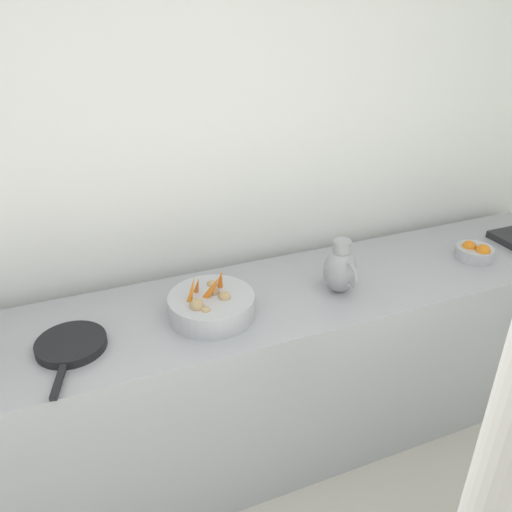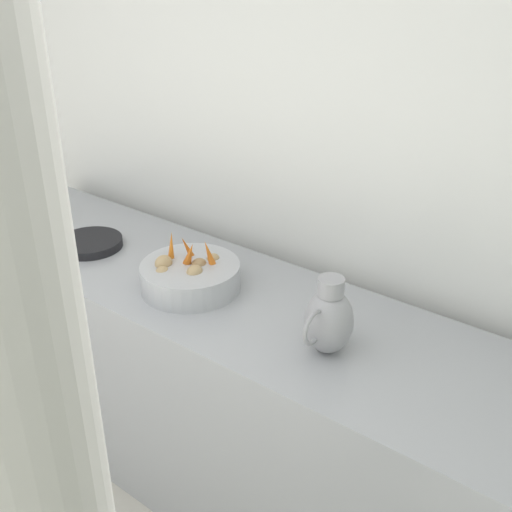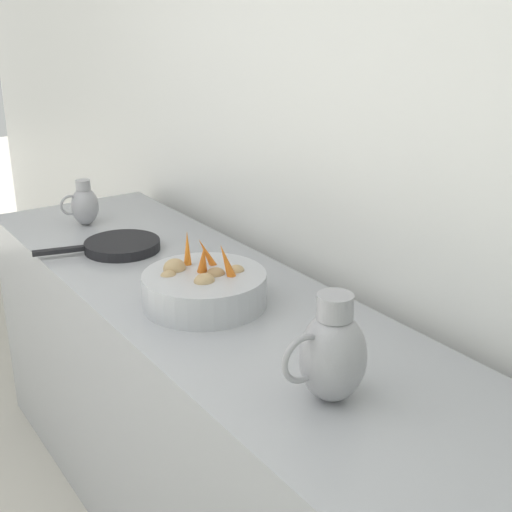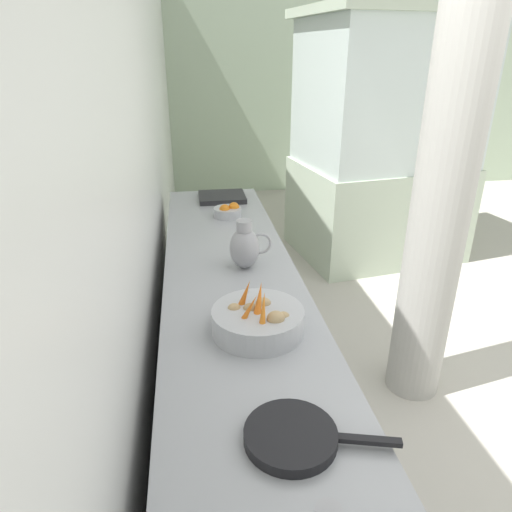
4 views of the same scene
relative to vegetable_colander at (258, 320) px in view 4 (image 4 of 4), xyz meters
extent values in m
cube|color=white|center=(-0.49, 0.90, 0.54)|extent=(0.10, 9.05, 3.00)
cube|color=#B2C6A8|center=(3.56, 5.21, 0.54)|extent=(8.00, 0.10, 3.00)
cube|color=#9EA0A5|center=(-0.05, 0.40, -0.51)|extent=(0.66, 3.31, 0.91)
cylinder|color=#ADAFB5|center=(0.00, 0.00, 0.00)|extent=(0.36, 0.36, 0.10)
torus|color=#ADAFB5|center=(0.00, 0.00, -0.05)|extent=(0.21, 0.21, 0.01)
cone|color=orange|center=(0.01, -0.08, 0.09)|extent=(0.05, 0.07, 0.15)
cone|color=orange|center=(0.01, 0.01, 0.09)|extent=(0.07, 0.11, 0.14)
cone|color=orange|center=(-0.04, -0.05, 0.08)|extent=(0.08, 0.03, 0.12)
cone|color=orange|center=(-0.04, 0.06, 0.08)|extent=(0.07, 0.04, 0.13)
ellipsoid|color=tan|center=(0.09, -0.05, 0.04)|extent=(0.05, 0.04, 0.04)
ellipsoid|color=#9E7F56|center=(-0.03, 0.02, 0.04)|extent=(0.06, 0.05, 0.04)
ellipsoid|color=tan|center=(0.03, 0.05, 0.04)|extent=(0.06, 0.05, 0.05)
ellipsoid|color=tan|center=(0.05, -0.08, 0.05)|extent=(0.07, 0.06, 0.06)
ellipsoid|color=tan|center=(-0.09, 0.03, 0.04)|extent=(0.05, 0.04, 0.04)
cylinder|color=#ADAFB5|center=(0.01, 1.40, -0.02)|extent=(0.18, 0.18, 0.06)
sphere|color=orange|center=(0.05, 1.40, 0.01)|extent=(0.07, 0.07, 0.07)
sphere|color=orange|center=(-0.01, 1.38, 0.01)|extent=(0.07, 0.07, 0.07)
ellipsoid|color=#939399|center=(0.02, 0.60, 0.05)|extent=(0.15, 0.15, 0.21)
cylinder|color=#939399|center=(0.02, 0.60, 0.17)|extent=(0.08, 0.08, 0.06)
torus|color=#939399|center=(0.10, 0.60, 0.07)|extent=(0.11, 0.01, 0.11)
cube|color=#232326|center=(0.00, 1.80, -0.03)|extent=(0.34, 0.30, 0.04)
cylinder|color=black|center=(0.01, -0.56, -0.03)|extent=(0.27, 0.27, 0.03)
cube|color=black|center=(0.22, -0.62, -0.03)|extent=(0.17, 0.07, 0.02)
cube|color=#B7C6AD|center=(1.63, 2.73, -0.50)|extent=(1.68, 1.37, 0.92)
cube|color=silver|center=(1.63, 2.73, 0.60)|extent=(1.62, 1.32, 1.27)
cube|color=#B7C6AD|center=(1.63, 2.73, 1.27)|extent=(1.77, 1.44, 0.08)
cylinder|color=#B2AFA8|center=(1.07, 0.64, 0.54)|extent=(0.31, 0.31, 3.00)
camera|label=1|loc=(1.71, -0.50, 1.16)|focal=35.58mm
camera|label=2|loc=(1.38, 1.38, 1.06)|focal=42.94mm
camera|label=3|loc=(0.92, 1.61, 0.79)|focal=48.55mm
camera|label=4|loc=(-0.24, -1.52, 0.95)|focal=32.39mm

